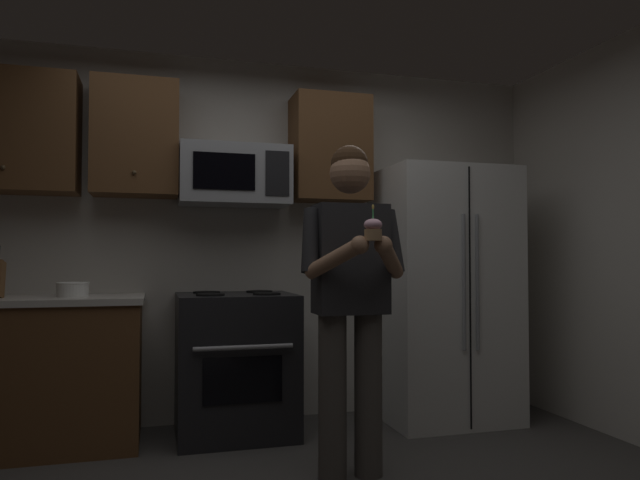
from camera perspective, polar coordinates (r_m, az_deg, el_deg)
wall_back at (r=4.32m, az=-6.88°, el=0.12°), size 4.40×0.10×2.60m
oven_range at (r=3.96m, az=-8.23°, el=-11.86°), size 0.76×0.70×0.93m
microwave at (r=4.06m, az=-8.36°, el=6.20°), size 0.74×0.41×0.40m
refrigerator at (r=4.34m, az=12.02°, el=-5.15°), size 0.90×0.75×1.80m
cabinet_row_upper at (r=4.12m, az=-16.51°, el=9.39°), size 2.78×0.36×0.76m
counter_left at (r=4.03m, az=-27.33°, el=-11.50°), size 1.44×0.66×0.92m
bowl_large_white at (r=3.89m, az=-23.00°, el=-4.43°), size 0.19×0.19×0.09m
person at (r=3.11m, az=3.05°, el=-4.72°), size 0.60×0.48×1.76m
cupcake at (r=2.80m, az=5.20°, el=1.05°), size 0.09×0.09×0.17m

